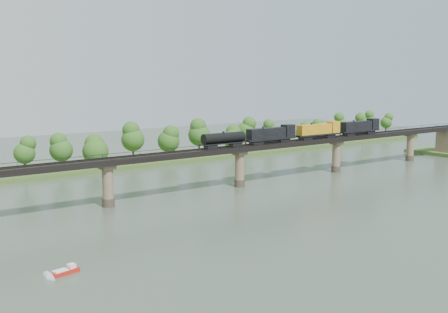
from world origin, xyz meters
TOP-DOWN VIEW (x-y plane):
  - ground at (0.00, 0.00)m, footprint 400.00×400.00m
  - far_bank at (0.00, 85.00)m, footprint 300.00×24.00m
  - bridge at (0.00, 30.00)m, footprint 236.00×30.00m
  - bridge_superstructure at (0.00, 30.00)m, footprint 220.00×4.90m
  - far_treeline at (-8.21, 80.52)m, footprint 289.06×17.54m
  - freight_train at (24.67, 30.00)m, footprint 72.62×2.83m
  - motorboat at (-65.76, -7.88)m, footprint 4.83×2.50m

SIDE VIEW (x-z plane):
  - ground at x=0.00m, z-range 0.00..0.00m
  - motorboat at x=-65.76m, z-range -0.20..1.08m
  - far_bank at x=0.00m, z-range 0.00..1.60m
  - bridge at x=0.00m, z-range -0.29..11.21m
  - far_treeline at x=-8.21m, z-range 2.03..15.63m
  - bridge_superstructure at x=0.00m, z-range 11.42..12.17m
  - freight_train at x=24.67m, z-range 11.39..16.39m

